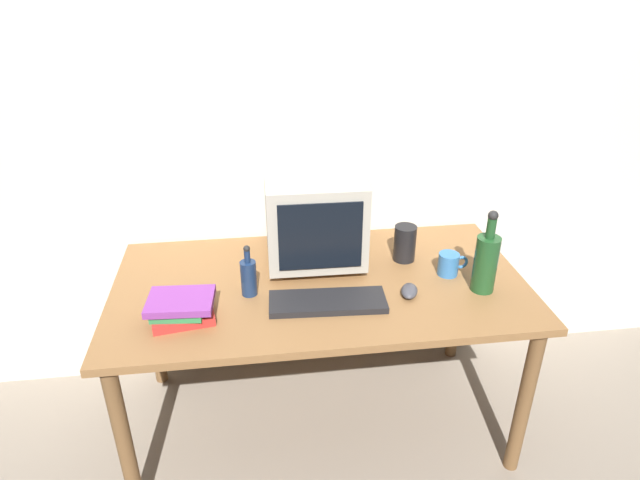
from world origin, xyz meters
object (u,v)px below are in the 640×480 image
object	(u,v)px
crt_monitor	(314,217)
computer_mouse	(409,291)
book_stack	(181,308)
mug	(449,264)
metal_canister	(405,243)
bottle_short	(249,276)
bottle_tall	(486,261)
keyboard	(328,302)

from	to	relation	value
crt_monitor	computer_mouse	distance (m)	0.48
crt_monitor	computer_mouse	world-z (taller)	crt_monitor
crt_monitor	book_stack	size ratio (longest dim) A/B	1.69
mug	computer_mouse	bearing A→B (deg)	-146.79
crt_monitor	metal_canister	distance (m)	0.39
metal_canister	bottle_short	bearing A→B (deg)	-164.23
bottle_short	bottle_tall	bearing A→B (deg)	-5.50
computer_mouse	book_stack	size ratio (longest dim) A/B	0.43
keyboard	bottle_tall	distance (m)	0.60
crt_monitor	bottle_tall	world-z (taller)	crt_monitor
bottle_short	metal_canister	xyz separation A→B (m)	(0.64, 0.18, -0.00)
keyboard	mug	xyz separation A→B (m)	(0.50, 0.15, 0.03)
keyboard	bottle_short	world-z (taller)	bottle_short
bottle_tall	book_stack	bearing A→B (deg)	-177.75
book_stack	bottle_tall	bearing A→B (deg)	2.25
crt_monitor	mug	distance (m)	0.56
bottle_short	mug	xyz separation A→B (m)	(0.78, 0.04, -0.03)
keyboard	metal_canister	xyz separation A→B (m)	(0.36, 0.29, 0.06)
crt_monitor	metal_canister	xyz separation A→B (m)	(0.37, -0.05, -0.12)
computer_mouse	mug	world-z (taller)	mug
crt_monitor	bottle_tall	distance (m)	0.68
computer_mouse	bottle_short	xyz separation A→B (m)	(-0.58, 0.09, 0.06)
bottle_short	book_stack	size ratio (longest dim) A/B	0.87
keyboard	book_stack	distance (m)	0.51
crt_monitor	bottle_tall	size ratio (longest dim) A/B	1.21
crt_monitor	bottle_short	distance (m)	0.37
computer_mouse	bottle_tall	world-z (taller)	bottle_tall
crt_monitor	mug	xyz separation A→B (m)	(0.51, -0.19, -0.15)
crt_monitor	computer_mouse	bearing A→B (deg)	-45.24
computer_mouse	mug	distance (m)	0.23
computer_mouse	metal_canister	xyz separation A→B (m)	(0.05, 0.27, 0.06)
keyboard	mug	world-z (taller)	mug
mug	metal_canister	bearing A→B (deg)	135.64
bottle_tall	bottle_short	bearing A→B (deg)	174.50
crt_monitor	keyboard	world-z (taller)	crt_monitor
crt_monitor	bottle_short	xyz separation A→B (m)	(-0.27, -0.23, -0.12)
crt_monitor	bottle_tall	bearing A→B (deg)	-27.84
metal_canister	bottle_tall	bearing A→B (deg)	-48.88
bottle_tall	bottle_short	distance (m)	0.87
bottle_tall	metal_canister	world-z (taller)	bottle_tall
computer_mouse	metal_canister	world-z (taller)	metal_canister
book_stack	metal_canister	bearing A→B (deg)	19.40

